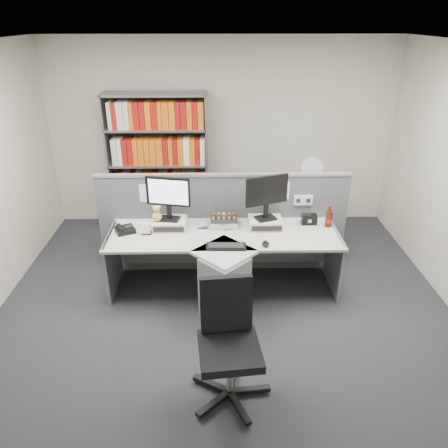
{
  "coord_description": "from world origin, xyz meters",
  "views": [
    {
      "loc": [
        -0.08,
        -3.46,
        2.94
      ],
      "look_at": [
        0.0,
        0.65,
        0.92
      ],
      "focal_mm": 34.42,
      "sensor_mm": 36.0,
      "label": 1
    }
  ],
  "objects_px": {
    "desk_phone": "(125,230)",
    "desk_calendar": "(146,229)",
    "shelving_unit": "(159,166)",
    "speaker": "(309,219)",
    "office_chair": "(228,339)",
    "cola_bottle": "(329,219)",
    "desktop_pc": "(224,222)",
    "desk": "(224,264)",
    "filing_cabinet": "(307,218)",
    "monitor_right": "(267,194)",
    "desk_fan": "(311,172)",
    "keyboard": "(226,246)",
    "monitor_left": "(168,195)",
    "mouse": "(266,244)"
  },
  "relations": [
    {
      "from": "desk_phone",
      "to": "desk",
      "type": "bearing_deg",
      "value": -13.78
    },
    {
      "from": "desk_fan",
      "to": "office_chair",
      "type": "xyz_separation_m",
      "value": [
        -1.19,
        -2.73,
        -0.48
      ]
    },
    {
      "from": "desk",
      "to": "keyboard",
      "type": "relative_size",
      "value": 6.14
    },
    {
      "from": "desktop_pc",
      "to": "keyboard",
      "type": "distance_m",
      "value": 0.55
    },
    {
      "from": "monitor_right",
      "to": "desk",
      "type": "bearing_deg",
      "value": -141.54
    },
    {
      "from": "desk",
      "to": "desk_calendar",
      "type": "bearing_deg",
      "value": 165.23
    },
    {
      "from": "mouse",
      "to": "desk",
      "type": "bearing_deg",
      "value": 171.32
    },
    {
      "from": "monitor_right",
      "to": "office_chair",
      "type": "xyz_separation_m",
      "value": [
        -0.47,
        -1.72,
        -0.58
      ]
    },
    {
      "from": "shelving_unit",
      "to": "desk_calendar",
      "type": "bearing_deg",
      "value": -88.87
    },
    {
      "from": "monitor_left",
      "to": "desk_calendar",
      "type": "relative_size",
      "value": 3.8
    },
    {
      "from": "desktop_pc",
      "to": "shelving_unit",
      "type": "relative_size",
      "value": 0.16
    },
    {
      "from": "desk",
      "to": "monitor_right",
      "type": "xyz_separation_m",
      "value": [
        0.48,
        0.38,
        0.67
      ]
    },
    {
      "from": "speaker",
      "to": "office_chair",
      "type": "relative_size",
      "value": 0.17
    },
    {
      "from": "desk_fan",
      "to": "desktop_pc",
      "type": "bearing_deg",
      "value": -141.3
    },
    {
      "from": "desk_calendar",
      "to": "shelving_unit",
      "type": "xyz_separation_m",
      "value": [
        -0.03,
        1.62,
        0.2
      ]
    },
    {
      "from": "desk",
      "to": "cola_bottle",
      "type": "distance_m",
      "value": 1.32
    },
    {
      "from": "office_chair",
      "to": "speaker",
      "type": "bearing_deg",
      "value": 60.89
    },
    {
      "from": "monitor_right",
      "to": "shelving_unit",
      "type": "relative_size",
      "value": 0.26
    },
    {
      "from": "desk",
      "to": "office_chair",
      "type": "distance_m",
      "value": 1.34
    },
    {
      "from": "shelving_unit",
      "to": "office_chair",
      "type": "xyz_separation_m",
      "value": [
        0.91,
        -3.18,
        -0.42
      ]
    },
    {
      "from": "keyboard",
      "to": "speaker",
      "type": "xyz_separation_m",
      "value": [
        0.98,
        0.55,
        0.05
      ]
    },
    {
      "from": "monitor_left",
      "to": "desk_phone",
      "type": "bearing_deg",
      "value": -167.64
    },
    {
      "from": "monitor_right",
      "to": "shelving_unit",
      "type": "distance_m",
      "value": 2.02
    },
    {
      "from": "desk",
      "to": "monitor_right",
      "type": "height_order",
      "value": "monitor_right"
    },
    {
      "from": "monitor_left",
      "to": "desk",
      "type": "bearing_deg",
      "value": -31.91
    },
    {
      "from": "monitor_right",
      "to": "cola_bottle",
      "type": "relative_size",
      "value": 1.95
    },
    {
      "from": "monitor_right",
      "to": "desk_calendar",
      "type": "height_order",
      "value": "monitor_right"
    },
    {
      "from": "cola_bottle",
      "to": "filing_cabinet",
      "type": "bearing_deg",
      "value": 90.82
    },
    {
      "from": "monitor_left",
      "to": "office_chair",
      "type": "xyz_separation_m",
      "value": [
        0.63,
        -1.72,
        -0.57
      ]
    },
    {
      "from": "desk",
      "to": "desk_fan",
      "type": "height_order",
      "value": "desk_fan"
    },
    {
      "from": "monitor_left",
      "to": "desk_calendar",
      "type": "bearing_deg",
      "value": -148.44
    },
    {
      "from": "desktop_pc",
      "to": "cola_bottle",
      "type": "xyz_separation_m",
      "value": [
        1.21,
        -0.06,
        0.06
      ]
    },
    {
      "from": "desk",
      "to": "desk_calendar",
      "type": "xyz_separation_m",
      "value": [
        -0.87,
        0.23,
        0.32
      ]
    },
    {
      "from": "desk_phone",
      "to": "desk_calendar",
      "type": "xyz_separation_m",
      "value": [
        0.25,
        -0.05,
        0.02
      ]
    },
    {
      "from": "keyboard",
      "to": "shelving_unit",
      "type": "xyz_separation_m",
      "value": [
        -0.92,
        1.95,
        0.24
      ]
    },
    {
      "from": "keyboard",
      "to": "speaker",
      "type": "height_order",
      "value": "speaker"
    },
    {
      "from": "keyboard",
      "to": "cola_bottle",
      "type": "distance_m",
      "value": 1.29
    },
    {
      "from": "cola_bottle",
      "to": "monitor_right",
      "type": "bearing_deg",
      "value": 179.69
    },
    {
      "from": "monitor_left",
      "to": "desktop_pc",
      "type": "distance_m",
      "value": 0.72
    },
    {
      "from": "desktop_pc",
      "to": "desk_fan",
      "type": "bearing_deg",
      "value": 38.7
    },
    {
      "from": "mouse",
      "to": "filing_cabinet",
      "type": "distance_m",
      "value": 1.7
    },
    {
      "from": "monitor_right",
      "to": "desktop_pc",
      "type": "relative_size",
      "value": 1.67
    },
    {
      "from": "monitor_right",
      "to": "filing_cabinet",
      "type": "relative_size",
      "value": 0.74
    },
    {
      "from": "desk",
      "to": "desk_fan",
      "type": "bearing_deg",
      "value": 49.38
    },
    {
      "from": "cola_bottle",
      "to": "desktop_pc",
      "type": "bearing_deg",
      "value": 177.01
    },
    {
      "from": "speaker",
      "to": "office_chair",
      "type": "xyz_separation_m",
      "value": [
        -0.99,
        -1.78,
        -0.23
      ]
    },
    {
      "from": "desk_phone",
      "to": "filing_cabinet",
      "type": "xyz_separation_m",
      "value": [
        2.32,
        1.13,
        -0.4
      ]
    },
    {
      "from": "keyboard",
      "to": "cola_bottle",
      "type": "xyz_separation_m",
      "value": [
        1.2,
        0.48,
        0.09
      ]
    },
    {
      "from": "mouse",
      "to": "desk_fan",
      "type": "distance_m",
      "value": 1.68
    },
    {
      "from": "desk",
      "to": "desktop_pc",
      "type": "bearing_deg",
      "value": 89.19
    }
  ]
}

